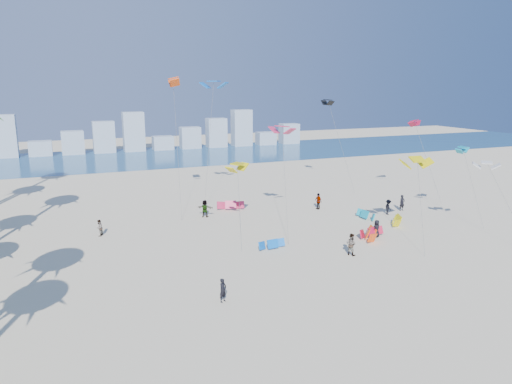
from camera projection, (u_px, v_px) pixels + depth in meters
name	position (u px, v px, depth m)	size (l,w,h in m)	color
ground	(310.00, 322.00, 28.79)	(220.00, 220.00, 0.00)	beige
ocean	(135.00, 158.00, 93.86)	(220.00, 220.00, 0.00)	navy
kitesurfer_near	(223.00, 290.00, 31.38)	(0.59, 0.39, 1.62)	black
kitesurfer_mid	(351.00, 244.00, 40.05)	(0.91, 0.71, 1.88)	gray
kitesurfers_far	(287.00, 211.00, 50.92)	(33.46, 13.97, 1.89)	black
grounded_kites	(328.00, 223.00, 47.75)	(17.49, 17.36, 1.00)	blue
flying_kites	(301.00, 117.00, 50.82)	(31.84, 32.21, 15.43)	#D6C60B
distant_skyline	(122.00, 137.00, 101.78)	(85.00, 3.00, 8.40)	#9EADBF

